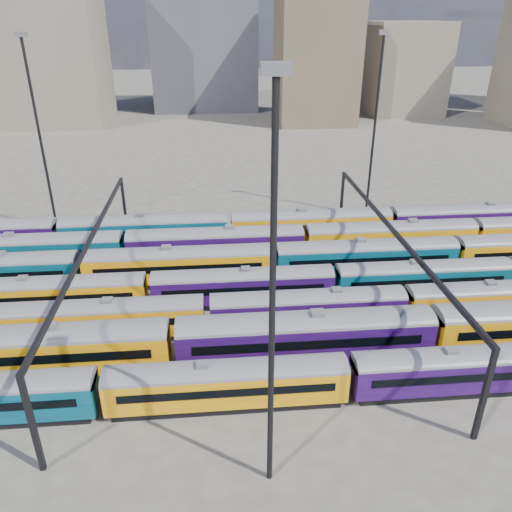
{
  "coord_description": "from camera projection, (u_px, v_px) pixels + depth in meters",
  "views": [
    {
      "loc": [
        -7.97,
        -44.98,
        27.45
      ],
      "look_at": [
        -3.44,
        5.1,
        3.0
      ],
      "focal_mm": 35.0,
      "sensor_mm": 36.0,
      "label": 1
    }
  ],
  "objects": [
    {
      "name": "ground",
      "position": [
        292.0,
        301.0,
        52.94
      ],
      "size": [
        500.0,
        500.0,
        0.0
      ],
      "primitive_type": "plane",
      "color": "#48443D",
      "rests_on": "ground"
    },
    {
      "name": "rake_0",
      "position": [
        349.0,
        373.0,
        38.6
      ],
      "size": [
        113.13,
        2.76,
        4.63
      ],
      "color": "black",
      "rests_on": "ground"
    },
    {
      "name": "rake_1",
      "position": [
        173.0,
        339.0,
        41.75
      ],
      "size": [
        134.62,
        3.28,
        5.54
      ],
      "color": "black",
      "rests_on": "ground"
    },
    {
      "name": "rake_2",
      "position": [
        405.0,
        301.0,
        48.21
      ],
      "size": [
        114.13,
        2.79,
        4.68
      ],
      "color": "black",
      "rests_on": "ground"
    },
    {
      "name": "rake_3",
      "position": [
        148.0,
        287.0,
        50.65
      ],
      "size": [
        114.89,
        2.8,
        4.71
      ],
      "color": "black",
      "rests_on": "ground"
    },
    {
      "name": "rake_4",
      "position": [
        179.0,
        262.0,
        55.24
      ],
      "size": [
        105.57,
        3.09,
        5.21
      ],
      "color": "black",
      "rests_on": "ground"
    },
    {
      "name": "rake_5",
      "position": [
        390.0,
        235.0,
        61.79
      ],
      "size": [
        107.47,
        3.15,
        5.31
      ],
      "color": "black",
      "rests_on": "ground"
    },
    {
      "name": "rake_6",
      "position": [
        229.0,
        225.0,
        64.66
      ],
      "size": [
        128.81,
        3.14,
        5.29
      ],
      "color": "black",
      "rests_on": "ground"
    },
    {
      "name": "gantry_1",
      "position": [
        91.0,
        251.0,
        48.35
      ],
      "size": [
        0.35,
        40.35,
        8.03
      ],
      "color": "black",
      "rests_on": "ground"
    },
    {
      "name": "gantry_2",
      "position": [
        392.0,
        239.0,
        50.78
      ],
      "size": [
        0.35,
        40.35,
        8.03
      ],
      "color": "black",
      "rests_on": "ground"
    },
    {
      "name": "mast_1",
      "position": [
        39.0,
        130.0,
        64.1
      ],
      "size": [
        1.4,
        0.5,
        25.6
      ],
      "color": "black",
      "rests_on": "ground"
    },
    {
      "name": "mast_2",
      "position": [
        272.0,
        293.0,
        26.72
      ],
      "size": [
        1.4,
        0.5,
        25.6
      ],
      "color": "black",
      "rests_on": "ground"
    },
    {
      "name": "mast_3",
      "position": [
        375.0,
        121.0,
        69.54
      ],
      "size": [
        1.4,
        0.5,
        25.6
      ],
      "color": "black",
      "rests_on": "ground"
    }
  ]
}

